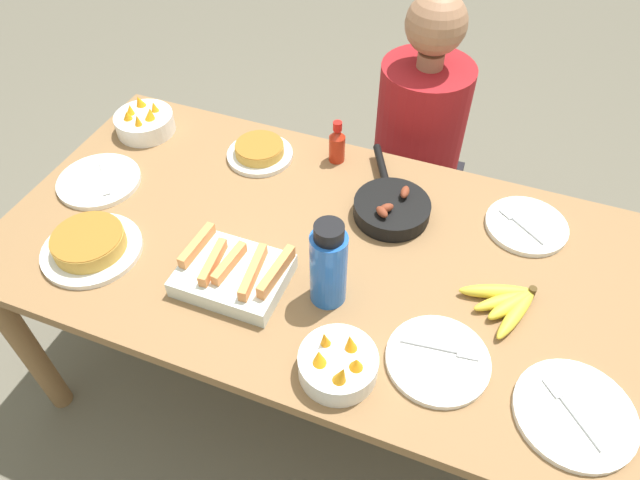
{
  "coord_description": "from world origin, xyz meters",
  "views": [
    {
      "loc": [
        0.38,
        -0.98,
        1.9
      ],
      "look_at": [
        0.0,
        0.0,
        0.77
      ],
      "focal_mm": 32.0,
      "sensor_mm": 36.0,
      "label": 1
    }
  ],
  "objects_px": {
    "frittata_plate_center": "(90,245)",
    "hot_sauce_bottle": "(337,144)",
    "melon_tray": "(234,273)",
    "fruit_bowl_citrus": "(144,122)",
    "empty_plate_far_right": "(438,360)",
    "fruit_bowl_mango": "(338,364)",
    "frittata_plate_side": "(260,152)",
    "skillet": "(391,207)",
    "water_bottle": "(328,265)",
    "empty_plate_near_front": "(575,414)",
    "empty_plate_far_left": "(99,181)",
    "person_figure": "(413,171)",
    "empty_plate_mid_edge": "(526,226)",
    "banana_bunch": "(507,302)"
  },
  "relations": [
    {
      "from": "empty_plate_far_left",
      "to": "person_figure",
      "type": "bearing_deg",
      "value": 40.1
    },
    {
      "from": "frittata_plate_center",
      "to": "hot_sauce_bottle",
      "type": "relative_size",
      "value": 1.87
    },
    {
      "from": "skillet",
      "to": "empty_plate_far_left",
      "type": "relative_size",
      "value": 1.45
    },
    {
      "from": "empty_plate_mid_edge",
      "to": "empty_plate_far_left",
      "type": "bearing_deg",
      "value": -167.5
    },
    {
      "from": "empty_plate_near_front",
      "to": "empty_plate_far_right",
      "type": "relative_size",
      "value": 1.08
    },
    {
      "from": "frittata_plate_side",
      "to": "water_bottle",
      "type": "bearing_deg",
      "value": -48.03
    },
    {
      "from": "frittata_plate_side",
      "to": "empty_plate_near_front",
      "type": "bearing_deg",
      "value": -28.87
    },
    {
      "from": "frittata_plate_side",
      "to": "hot_sauce_bottle",
      "type": "distance_m",
      "value": 0.25
    },
    {
      "from": "banana_bunch",
      "to": "person_figure",
      "type": "relative_size",
      "value": 0.17
    },
    {
      "from": "empty_plate_far_right",
      "to": "fruit_bowl_mango",
      "type": "height_order",
      "value": "fruit_bowl_mango"
    },
    {
      "from": "empty_plate_far_right",
      "to": "fruit_bowl_mango",
      "type": "relative_size",
      "value": 1.33
    },
    {
      "from": "empty_plate_mid_edge",
      "to": "water_bottle",
      "type": "distance_m",
      "value": 0.62
    },
    {
      "from": "banana_bunch",
      "to": "fruit_bowl_citrus",
      "type": "relative_size",
      "value": 1.02
    },
    {
      "from": "melon_tray",
      "to": "fruit_bowl_citrus",
      "type": "distance_m",
      "value": 0.75
    },
    {
      "from": "water_bottle",
      "to": "empty_plate_near_front",
      "type": "bearing_deg",
      "value": -10.39
    },
    {
      "from": "water_bottle",
      "to": "empty_plate_mid_edge",
      "type": "bearing_deg",
      "value": 44.33
    },
    {
      "from": "fruit_bowl_mango",
      "to": "empty_plate_far_right",
      "type": "bearing_deg",
      "value": 27.58
    },
    {
      "from": "hot_sauce_bottle",
      "to": "frittata_plate_side",
      "type": "bearing_deg",
      "value": -162.13
    },
    {
      "from": "frittata_plate_side",
      "to": "fruit_bowl_citrus",
      "type": "distance_m",
      "value": 0.42
    },
    {
      "from": "banana_bunch",
      "to": "fruit_bowl_mango",
      "type": "height_order",
      "value": "fruit_bowl_mango"
    },
    {
      "from": "frittata_plate_center",
      "to": "fruit_bowl_mango",
      "type": "height_order",
      "value": "fruit_bowl_mango"
    },
    {
      "from": "empty_plate_near_front",
      "to": "fruit_bowl_citrus",
      "type": "bearing_deg",
      "value": 159.1
    },
    {
      "from": "empty_plate_near_front",
      "to": "empty_plate_far_right",
      "type": "height_order",
      "value": "same"
    },
    {
      "from": "melon_tray",
      "to": "person_figure",
      "type": "height_order",
      "value": "person_figure"
    },
    {
      "from": "skillet",
      "to": "empty_plate_far_right",
      "type": "relative_size",
      "value": 1.5
    },
    {
      "from": "skillet",
      "to": "empty_plate_far_left",
      "type": "xyz_separation_m",
      "value": [
        -0.87,
        -0.19,
        -0.02
      ]
    },
    {
      "from": "melon_tray",
      "to": "empty_plate_near_front",
      "type": "height_order",
      "value": "melon_tray"
    },
    {
      "from": "banana_bunch",
      "to": "water_bottle",
      "type": "xyz_separation_m",
      "value": [
        -0.43,
        -0.13,
        0.1
      ]
    },
    {
      "from": "water_bottle",
      "to": "person_figure",
      "type": "bearing_deg",
      "value": 88.04
    },
    {
      "from": "empty_plate_far_right",
      "to": "water_bottle",
      "type": "bearing_deg",
      "value": 163.85
    },
    {
      "from": "fruit_bowl_citrus",
      "to": "frittata_plate_center",
      "type": "bearing_deg",
      "value": -72.37
    },
    {
      "from": "skillet",
      "to": "frittata_plate_center",
      "type": "relative_size",
      "value": 1.34
    },
    {
      "from": "melon_tray",
      "to": "empty_plate_far_left",
      "type": "bearing_deg",
      "value": 160.88
    },
    {
      "from": "skillet",
      "to": "fruit_bowl_citrus",
      "type": "height_order",
      "value": "fruit_bowl_citrus"
    },
    {
      "from": "skillet",
      "to": "fruit_bowl_citrus",
      "type": "distance_m",
      "value": 0.89
    },
    {
      "from": "empty_plate_far_right",
      "to": "fruit_bowl_citrus",
      "type": "xyz_separation_m",
      "value": [
        -1.12,
        0.52,
        0.03
      ]
    },
    {
      "from": "frittata_plate_side",
      "to": "empty_plate_far_left",
      "type": "distance_m",
      "value": 0.5
    },
    {
      "from": "melon_tray",
      "to": "frittata_plate_side",
      "type": "relative_size",
      "value": 1.28
    },
    {
      "from": "skillet",
      "to": "empty_plate_far_right",
      "type": "xyz_separation_m",
      "value": [
        0.24,
        -0.43,
        -0.02
      ]
    },
    {
      "from": "melon_tray",
      "to": "hot_sauce_bottle",
      "type": "relative_size",
      "value": 1.88
    },
    {
      "from": "hot_sauce_bottle",
      "to": "fruit_bowl_citrus",
      "type": "bearing_deg",
      "value": -172.38
    },
    {
      "from": "frittata_plate_side",
      "to": "fruit_bowl_mango",
      "type": "xyz_separation_m",
      "value": [
        0.5,
        -0.64,
        0.01
      ]
    },
    {
      "from": "frittata_plate_side",
      "to": "fruit_bowl_citrus",
      "type": "relative_size",
      "value": 1.09
    },
    {
      "from": "frittata_plate_center",
      "to": "fruit_bowl_citrus",
      "type": "relative_size",
      "value": 1.39
    },
    {
      "from": "frittata_plate_side",
      "to": "person_figure",
      "type": "bearing_deg",
      "value": 43.71
    },
    {
      "from": "empty_plate_far_left",
      "to": "empty_plate_mid_edge",
      "type": "xyz_separation_m",
      "value": [
        1.25,
        0.28,
        0.0
      ]
    },
    {
      "from": "empty_plate_far_left",
      "to": "fruit_bowl_mango",
      "type": "distance_m",
      "value": 0.97
    },
    {
      "from": "water_bottle",
      "to": "empty_plate_far_right",
      "type": "bearing_deg",
      "value": -16.15
    },
    {
      "from": "melon_tray",
      "to": "empty_plate_near_front",
      "type": "distance_m",
      "value": 0.86
    },
    {
      "from": "water_bottle",
      "to": "hot_sauce_bottle",
      "type": "bearing_deg",
      "value": 107.68
    }
  ]
}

